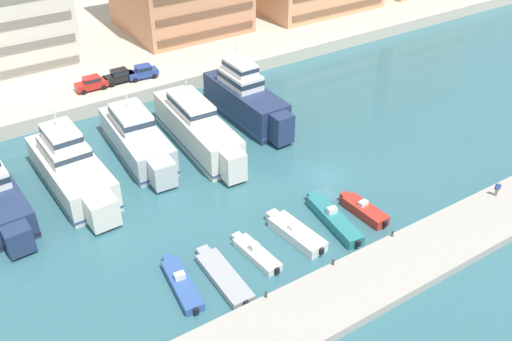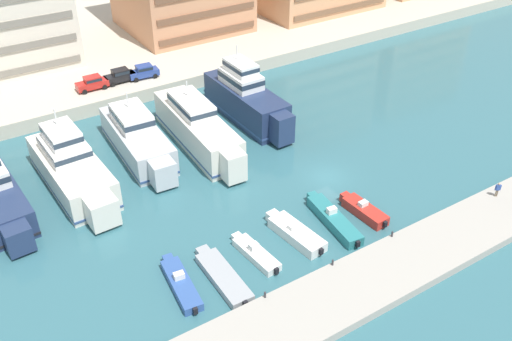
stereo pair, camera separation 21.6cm
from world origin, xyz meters
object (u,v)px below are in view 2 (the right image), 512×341
(yacht_navy_center, at_px, (246,99))
(car_blue_mid_left, at_px, (144,71))
(car_black_left, at_px, (120,75))
(pedestrian_mid_deck, at_px, (498,188))
(motorboat_blue_far_left, at_px, (181,283))
(motorboat_grey_left, at_px, (223,276))
(yacht_silver_mid_left, at_px, (138,138))
(car_red_far_left, at_px, (92,82))
(yacht_ivory_left, at_px, (72,168))
(motorboat_white_mid_left, at_px, (255,253))
(motorboat_red_center_right, at_px, (364,210))
(motorboat_white_center_left, at_px, (295,233))
(yacht_ivory_center_left, at_px, (198,128))
(motorboat_teal_center, at_px, (333,219))

(yacht_navy_center, height_order, car_blue_mid_left, yacht_navy_center)
(yacht_navy_center, height_order, car_black_left, yacht_navy_center)
(yacht_navy_center, height_order, pedestrian_mid_deck, yacht_navy_center)
(motorboat_blue_far_left, height_order, motorboat_grey_left, motorboat_blue_far_left)
(yacht_silver_mid_left, relative_size, car_red_far_left, 4.04)
(yacht_ivory_left, height_order, car_red_far_left, yacht_ivory_left)
(motorboat_blue_far_left, height_order, car_red_far_left, car_red_far_left)
(motorboat_grey_left, relative_size, motorboat_white_mid_left, 1.28)
(motorboat_grey_left, distance_m, car_blue_mid_left, 38.75)
(motorboat_red_center_right, bearing_deg, motorboat_white_center_left, 173.88)
(yacht_ivory_left, relative_size, car_blue_mid_left, 4.09)
(motorboat_grey_left, bearing_deg, yacht_ivory_center_left, 67.36)
(motorboat_red_center_right, bearing_deg, yacht_silver_mid_left, 122.27)
(yacht_silver_mid_left, height_order, pedestrian_mid_deck, yacht_silver_mid_left)
(yacht_silver_mid_left, height_order, car_blue_mid_left, yacht_silver_mid_left)
(car_black_left, relative_size, pedestrian_mid_deck, 2.55)
(motorboat_red_center_right, relative_size, pedestrian_mid_deck, 3.72)
(yacht_silver_mid_left, height_order, car_black_left, yacht_silver_mid_left)
(yacht_silver_mid_left, bearing_deg, yacht_navy_center, 1.91)
(yacht_silver_mid_left, distance_m, motorboat_red_center_right, 26.49)
(motorboat_grey_left, relative_size, motorboat_white_center_left, 1.11)
(car_black_left, bearing_deg, motorboat_white_center_left, -86.26)
(motorboat_white_mid_left, xyz_separation_m, pedestrian_mid_deck, (24.62, -6.32, 1.41))
(yacht_ivory_left, xyz_separation_m, car_black_left, (12.27, 17.75, 0.53))
(motorboat_grey_left, relative_size, car_blue_mid_left, 1.91)
(motorboat_white_mid_left, bearing_deg, car_red_far_left, 92.75)
(yacht_ivory_left, xyz_separation_m, motorboat_grey_left, (6.26, -20.28, -1.94))
(yacht_navy_center, distance_m, motorboat_white_center_left, 23.65)
(car_black_left, bearing_deg, motorboat_white_mid_left, -93.27)
(yacht_ivory_center_left, xyz_separation_m, car_blue_mid_left, (0.56, 16.82, 0.61))
(yacht_ivory_center_left, bearing_deg, motorboat_red_center_right, -69.98)
(yacht_navy_center, distance_m, motorboat_teal_center, 22.79)
(yacht_silver_mid_left, bearing_deg, motorboat_teal_center, -63.85)
(motorboat_grey_left, xyz_separation_m, motorboat_red_center_right, (16.10, 0.28, 0.16))
(motorboat_red_center_right, bearing_deg, pedestrian_mid_deck, -24.64)
(motorboat_red_center_right, relative_size, car_blue_mid_left, 1.42)
(car_black_left, bearing_deg, yacht_ivory_left, -124.66)
(yacht_ivory_center_left, xyz_separation_m, motorboat_blue_far_left, (-12.06, -19.61, -1.81))
(yacht_ivory_left, xyz_separation_m, yacht_silver_mid_left, (8.24, 2.36, -0.28))
(motorboat_grey_left, bearing_deg, yacht_navy_center, 54.12)
(yacht_silver_mid_left, bearing_deg, car_red_far_left, 89.50)
(motorboat_red_center_right, distance_m, car_black_left, 39.14)
(yacht_navy_center, height_order, motorboat_white_center_left, yacht_navy_center)
(yacht_ivory_left, distance_m, pedestrian_mid_deck, 43.24)
(motorboat_grey_left, bearing_deg, motorboat_blue_far_left, 161.71)
(motorboat_teal_center, xyz_separation_m, pedestrian_mid_deck, (15.81, -6.22, 1.27))
(motorboat_white_mid_left, bearing_deg, car_black_left, 86.73)
(motorboat_grey_left, bearing_deg, motorboat_red_center_right, 1.00)
(car_blue_mid_left, bearing_deg, motorboat_white_mid_left, -98.27)
(motorboat_blue_far_left, distance_m, motorboat_red_center_right, 19.53)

